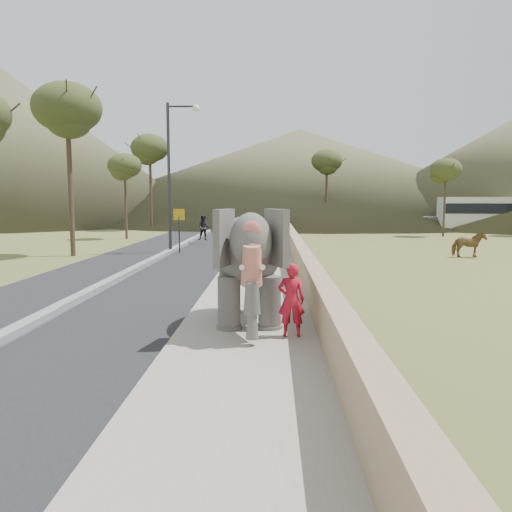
{
  "coord_description": "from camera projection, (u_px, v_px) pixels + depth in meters",
  "views": [
    {
      "loc": [
        0.56,
        -11.85,
        2.96
      ],
      "look_at": [
        0.2,
        -0.94,
        1.7
      ],
      "focal_mm": 35.0,
      "sensor_mm": 36.0,
      "label": 1
    }
  ],
  "objects": [
    {
      "name": "ground",
      "position": [
        249.0,
        321.0,
        12.13
      ],
      "size": [
        160.0,
        160.0,
        0.0
      ],
      "primitive_type": "plane",
      "color": "olive",
      "rests_on": "ground"
    },
    {
      "name": "road",
      "position": [
        148.0,
        265.0,
        22.22
      ],
      "size": [
        7.0,
        120.0,
        0.03
      ],
      "primitive_type": "cube",
      "color": "black",
      "rests_on": "ground"
    },
    {
      "name": "median",
      "position": [
        147.0,
        263.0,
        22.21
      ],
      "size": [
        0.35,
        120.0,
        0.22
      ],
      "primitive_type": "cube",
      "color": "black",
      "rests_on": "ground"
    },
    {
      "name": "walkway",
      "position": [
        260.0,
        264.0,
        22.05
      ],
      "size": [
        3.0,
        120.0,
        0.15
      ],
      "primitive_type": "cube",
      "color": "#9E9687",
      "rests_on": "ground"
    },
    {
      "name": "parapet",
      "position": [
        297.0,
        254.0,
        21.94
      ],
      "size": [
        0.3,
        120.0,
        1.1
      ],
      "primitive_type": "cube",
      "color": "tan",
      "rests_on": "ground"
    },
    {
      "name": "lamppost",
      "position": [
        174.0,
        163.0,
        26.66
      ],
      "size": [
        1.76,
        0.36,
        8.0
      ],
      "color": "#333438",
      "rests_on": "ground"
    },
    {
      "name": "signboard",
      "position": [
        179.0,
        223.0,
        27.01
      ],
      "size": [
        0.6,
        0.08,
        2.4
      ],
      "color": "#2D2D33",
      "rests_on": "ground"
    },
    {
      "name": "cow",
      "position": [
        469.0,
        245.0,
        25.06
      ],
      "size": [
        1.57,
        0.72,
        1.32
      ],
      "primitive_type": "imported",
      "rotation": [
        0.0,
        0.0,
        1.56
      ],
      "color": "brown",
      "rests_on": "ground"
    },
    {
      "name": "distant_car",
      "position": [
        434.0,
        223.0,
        46.54
      ],
      "size": [
        4.54,
        2.88,
        1.44
      ],
      "primitive_type": "imported",
      "rotation": [
        0.0,
        0.0,
        1.27
      ],
      "color": "#B5B6BC",
      "rests_on": "ground"
    },
    {
      "name": "bus_white",
      "position": [
        503.0,
        214.0,
        44.57
      ],
      "size": [
        11.21,
        3.72,
        3.1
      ],
      "primitive_type": "cube",
      "rotation": [
        0.0,
        0.0,
        1.46
      ],
      "color": "silver",
      "rests_on": "ground"
    },
    {
      "name": "hill_far",
      "position": [
        300.0,
        173.0,
        80.66
      ],
      "size": [
        80.0,
        80.0,
        14.0
      ],
      "primitive_type": "cone",
      "color": "brown",
      "rests_on": "ground"
    },
    {
      "name": "elephant_and_man",
      "position": [
        249.0,
        266.0,
        11.48
      ],
      "size": [
        2.26,
        3.66,
        2.56
      ],
      "color": "#625E58",
      "rests_on": "ground"
    },
    {
      "name": "motorcyclist",
      "position": [
        214.0,
        233.0,
        32.34
      ],
      "size": [
        2.11,
        1.69,
        1.91
      ],
      "color": "maroon",
      "rests_on": "ground"
    },
    {
      "name": "trees",
      "position": [
        299.0,
        186.0,
        37.93
      ],
      "size": [
        47.34,
        34.04,
        9.13
      ],
      "color": "#473828",
      "rests_on": "ground"
    }
  ]
}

